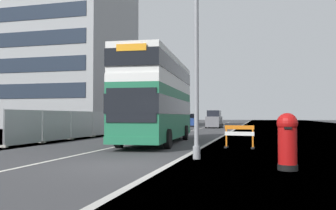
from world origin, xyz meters
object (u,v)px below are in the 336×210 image
(roadworks_barrier, at_px, (239,134))
(car_receding_mid, at_px, (214,120))
(lamppost_foreground, at_px, (196,45))
(car_oncoming_near, at_px, (169,121))
(red_pillar_postbox, at_px, (287,139))
(double_decker_bus, at_px, (158,99))
(car_receding_far, at_px, (191,120))

(roadworks_barrier, height_order, car_receding_mid, car_receding_mid)
(lamppost_foreground, distance_m, car_oncoming_near, 28.37)
(red_pillar_postbox, xyz_separation_m, car_oncoming_near, (-11.11, 29.09, 0.07))
(double_decker_bus, height_order, car_receding_mid, double_decker_bus)
(lamppost_foreground, xyz_separation_m, red_pillar_postbox, (3.16, -2.07, -3.43))
(lamppost_foreground, bearing_deg, car_oncoming_near, 106.40)
(lamppost_foreground, bearing_deg, car_receding_mid, 95.98)
(lamppost_foreground, xyz_separation_m, roadworks_barrier, (1.34, 5.06, -3.66))
(lamppost_foreground, relative_size, roadworks_barrier, 6.03)
(double_decker_bus, height_order, car_receding_far, double_decker_bus)
(double_decker_bus, distance_m, lamppost_foreground, 8.35)
(double_decker_bus, height_order, roadworks_barrier, double_decker_bus)
(red_pillar_postbox, distance_m, roadworks_barrier, 7.37)
(car_receding_far, bearing_deg, red_pillar_postbox, -75.52)
(lamppost_foreground, bearing_deg, red_pillar_postbox, -33.28)
(car_receding_mid, bearing_deg, lamppost_foreground, -84.02)
(double_decker_bus, xyz_separation_m, car_receding_mid, (-0.06, 28.22, -1.59))
(red_pillar_postbox, xyz_separation_m, car_receding_far, (-11.42, 44.24, -0.02))
(double_decker_bus, distance_m, car_oncoming_near, 20.24)
(car_oncoming_near, height_order, car_receding_mid, car_receding_mid)
(lamppost_foreground, xyz_separation_m, car_receding_far, (-8.27, 42.17, -3.45))
(car_receding_far, bearing_deg, roadworks_barrier, -75.49)
(red_pillar_postbox, xyz_separation_m, roadworks_barrier, (-1.82, 7.13, -0.23))
(lamppost_foreground, relative_size, car_receding_far, 2.20)
(car_receding_mid, xyz_separation_m, car_receding_far, (-4.54, 6.63, -0.17))
(red_pillar_postbox, height_order, roadworks_barrier, red_pillar_postbox)
(red_pillar_postbox, xyz_separation_m, car_receding_mid, (-6.88, 37.61, 0.16))
(lamppost_foreground, relative_size, car_receding_mid, 2.13)
(car_oncoming_near, bearing_deg, lamppost_foreground, -73.60)
(car_oncoming_near, relative_size, car_receding_far, 0.95)
(car_receding_mid, bearing_deg, double_decker_bus, -89.87)
(red_pillar_postbox, bearing_deg, roadworks_barrier, 104.31)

